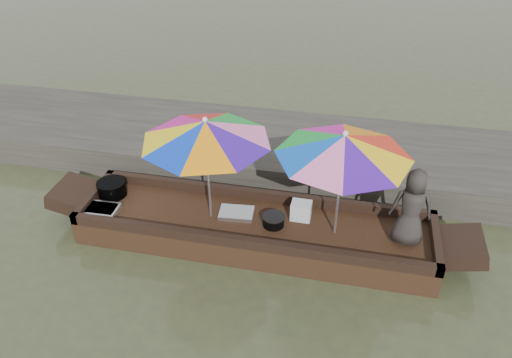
% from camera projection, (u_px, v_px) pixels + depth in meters
% --- Properties ---
extents(water, '(80.00, 80.00, 0.00)m').
position_uv_depth(water, '(255.00, 241.00, 7.16)').
color(water, '#383E27').
rests_on(water, ground).
extents(dock, '(22.00, 2.20, 0.50)m').
position_uv_depth(dock, '(281.00, 150.00, 8.82)').
color(dock, '#2D2B26').
rests_on(dock, ground).
extents(boat_hull, '(4.95, 1.20, 0.35)m').
position_uv_depth(boat_hull, '(255.00, 231.00, 7.07)').
color(boat_hull, black).
rests_on(boat_hull, water).
extents(cooking_pot, '(0.43, 0.43, 0.22)m').
position_uv_depth(cooking_pot, '(112.00, 188.00, 7.45)').
color(cooking_pot, black).
rests_on(cooking_pot, boat_hull).
extents(tray_crayfish, '(0.49, 0.35, 0.09)m').
position_uv_depth(tray_crayfish, '(102.00, 210.00, 7.11)').
color(tray_crayfish, silver).
rests_on(tray_crayfish, boat_hull).
extents(tray_scallop, '(0.51, 0.38, 0.06)m').
position_uv_depth(tray_scallop, '(236.00, 213.00, 7.08)').
color(tray_scallop, silver).
rests_on(tray_scallop, boat_hull).
extents(charcoal_grill, '(0.30, 0.30, 0.14)m').
position_uv_depth(charcoal_grill, '(274.00, 221.00, 6.87)').
color(charcoal_grill, black).
rests_on(charcoal_grill, boat_hull).
extents(supply_bag, '(0.28, 0.22, 0.26)m').
position_uv_depth(supply_bag, '(301.00, 211.00, 6.97)').
color(supply_bag, silver).
rests_on(supply_bag, boat_hull).
extents(vendor, '(0.55, 0.36, 1.10)m').
position_uv_depth(vendor, '(412.00, 207.00, 6.33)').
color(vendor, '#2C2826').
rests_on(vendor, boat_hull).
extents(umbrella_bow, '(1.84, 1.84, 1.55)m').
position_uv_depth(umbrella_bow, '(208.00, 170.00, 6.65)').
color(umbrella_bow, pink).
rests_on(umbrella_bow, boat_hull).
extents(umbrella_stern, '(1.82, 1.82, 1.55)m').
position_uv_depth(umbrella_stern, '(340.00, 185.00, 6.34)').
color(umbrella_stern, red).
rests_on(umbrella_stern, boat_hull).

